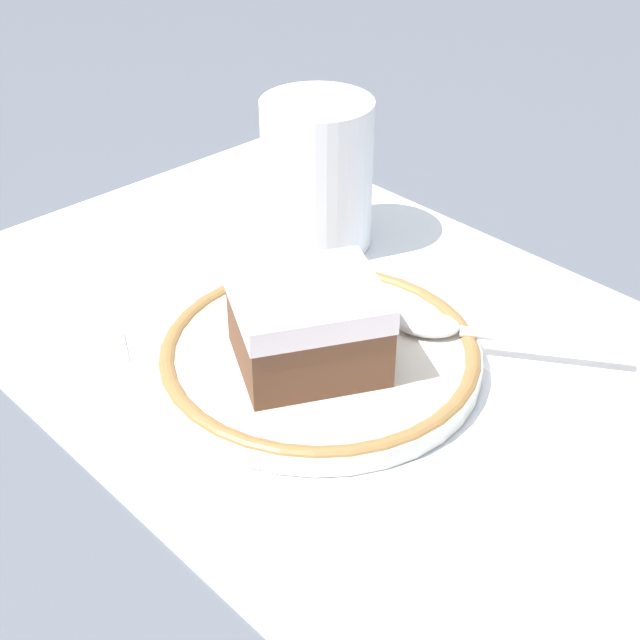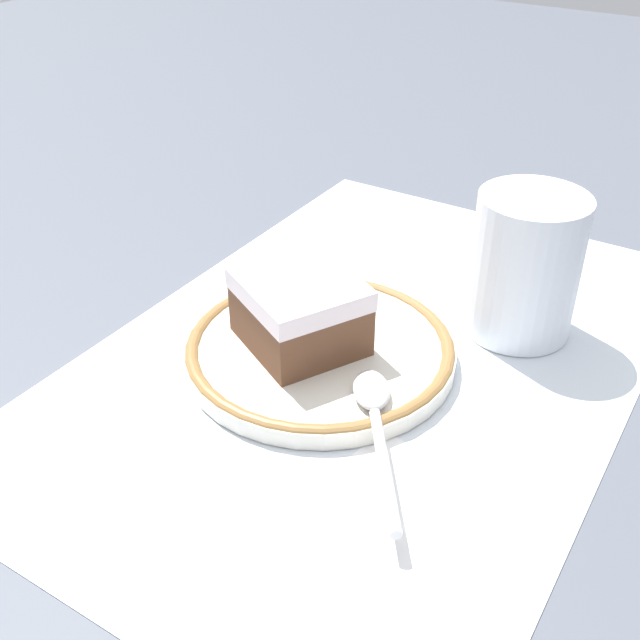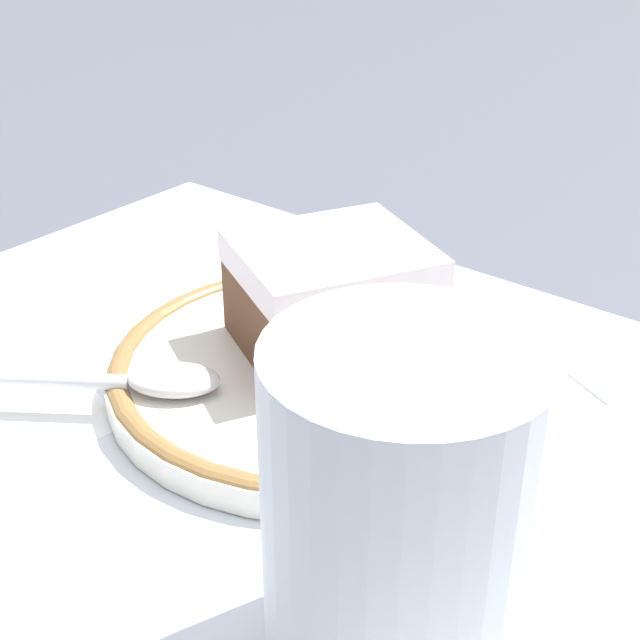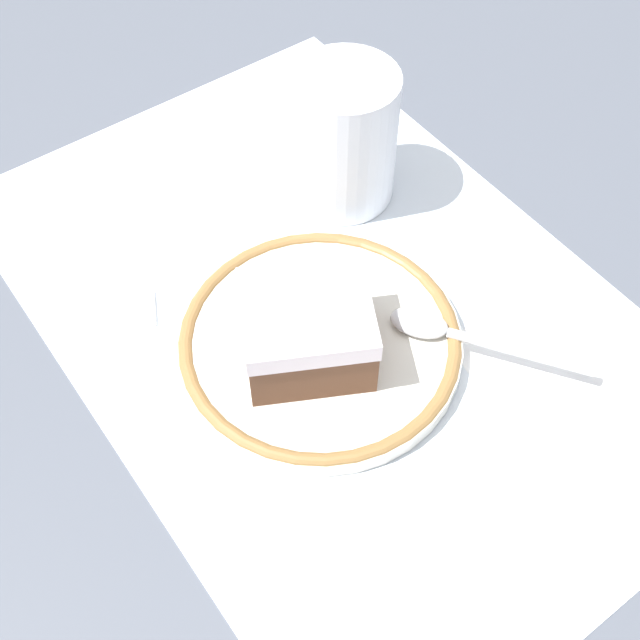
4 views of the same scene
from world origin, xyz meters
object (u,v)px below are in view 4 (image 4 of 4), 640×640
Objects in this scene: spoon at (449,332)px; sugar_packet at (118,311)px; cup at (344,145)px; plate at (320,342)px; napkin at (581,379)px; cake_slice at (307,330)px.

spoon reaches higher than sugar_packet.
plate is at bearing 137.27° from cup.
cake_slice is at bearing 49.71° from napkin.
cake_slice is 0.99× the size of cup.
napkin is at bearing -130.29° from cake_slice.
cake_slice is 0.10m from spoon.
napkin is at bearing -136.03° from sugar_packet.
napkin is 0.31m from sugar_packet.
cake_slice is at bearing 108.48° from plate.
cup reaches higher than napkin.
cake_slice is 2.07× the size of sugar_packet.
cup is 0.77× the size of napkin.
plate is 1.59× the size of spoon.
spoon reaches higher than napkin.
sugar_packet is at bearing 41.88° from plate.
sugar_packet is at bearing 91.37° from cup.
cup is 0.20m from sugar_packet.
spoon is 0.87× the size of napkin.
sugar_packet is at bearing 43.97° from napkin.
cup reaches higher than sugar_packet.
plate is 1.38× the size of napkin.
cake_slice is 0.16m from cup.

